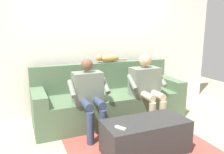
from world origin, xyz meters
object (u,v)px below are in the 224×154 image
(person_right_seated, at_px, (89,92))
(person_left_seated, at_px, (147,84))
(coffee_table, at_px, (145,136))
(cat_on_backrest, at_px, (108,58))
(remote_white, at_px, (121,128))
(couch, at_px, (110,101))

(person_right_seated, bearing_deg, person_left_seated, -178.64)
(coffee_table, height_order, person_right_seated, person_right_seated)
(cat_on_backrest, xyz_separation_m, remote_white, (0.46, 1.54, -0.57))
(couch, xyz_separation_m, person_left_seated, (-0.48, 0.38, 0.33))
(person_left_seated, xyz_separation_m, cat_on_backrest, (0.39, -0.67, 0.35))
(person_left_seated, bearing_deg, cat_on_backrest, -59.62)
(couch, distance_m, cat_on_backrest, 0.75)
(couch, xyz_separation_m, coffee_table, (0.00, 1.17, -0.10))
(couch, bearing_deg, coffee_table, 90.00)
(person_right_seated, xyz_separation_m, cat_on_backrest, (-0.56, -0.69, 0.37))
(cat_on_backrest, bearing_deg, coffee_table, 86.71)
(person_left_seated, distance_m, person_right_seated, 0.95)
(remote_white, bearing_deg, person_left_seated, 105.84)
(coffee_table, bearing_deg, person_right_seated, -57.94)
(cat_on_backrest, relative_size, remote_white, 4.21)
(person_left_seated, height_order, remote_white, person_left_seated)
(person_left_seated, bearing_deg, person_right_seated, 1.36)
(couch, relative_size, cat_on_backrest, 4.29)
(couch, height_order, person_right_seated, person_right_seated)
(person_right_seated, relative_size, remote_white, 7.96)
(couch, xyz_separation_m, person_right_seated, (0.48, 0.40, 0.32))
(couch, height_order, coffee_table, couch)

